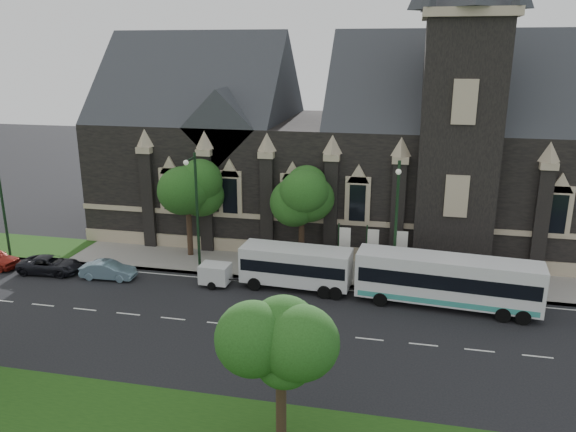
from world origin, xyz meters
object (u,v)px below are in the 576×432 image
(box_trailer, at_px, (215,274))
(tree_walk_right, at_px, (305,191))
(street_lamp_mid, at_px, (196,207))
(tree_park_east, at_px, (286,341))
(banner_flag_center, at_px, (370,247))
(car_far_black, at_px, (50,265))
(banner_flag_left, at_px, (342,245))
(tour_coach, at_px, (447,280))
(sedan, at_px, (108,270))
(banner_flag_right, at_px, (399,249))
(shuttle_bus, at_px, (296,265))
(tree_walk_left, at_px, (191,186))
(street_lamp_near, at_px, (396,219))

(box_trailer, bearing_deg, tree_walk_right, 46.40)
(street_lamp_mid, bearing_deg, tree_park_east, -58.21)
(tree_park_east, bearing_deg, banner_flag_center, 83.43)
(street_lamp_mid, distance_m, car_far_black, 11.89)
(tree_walk_right, distance_m, banner_flag_left, 4.92)
(street_lamp_mid, height_order, tour_coach, street_lamp_mid)
(street_lamp_mid, height_order, sedan, street_lamp_mid)
(tree_walk_right, distance_m, banner_flag_right, 8.05)
(banner_flag_left, bearing_deg, banner_flag_center, 0.00)
(shuttle_bus, relative_size, sedan, 1.95)
(tree_walk_left, relative_size, box_trailer, 2.60)
(tree_walk_left, relative_size, street_lamp_mid, 0.85)
(tree_walk_right, distance_m, tree_walk_left, 9.01)
(street_lamp_near, bearing_deg, banner_flag_center, 131.93)
(street_lamp_mid, bearing_deg, tree_walk_left, 116.47)
(tree_walk_right, bearing_deg, tree_walk_left, -179.94)
(tree_walk_right, height_order, banner_flag_left, tree_walk_right)
(tree_walk_right, relative_size, tour_coach, 0.67)
(tour_coach, height_order, car_far_black, tour_coach)
(street_lamp_mid, distance_m, tour_coach, 17.82)
(street_lamp_near, bearing_deg, banner_flag_right, 81.44)
(tree_walk_right, height_order, car_far_black, tree_walk_right)
(tree_walk_left, distance_m, box_trailer, 8.08)
(banner_flag_right, relative_size, box_trailer, 1.36)
(banner_flag_left, bearing_deg, tree_park_east, -90.35)
(tour_coach, bearing_deg, tree_walk_left, 169.49)
(banner_flag_right, distance_m, shuttle_bus, 7.41)
(tree_walk_right, bearing_deg, banner_flag_left, -29.10)
(sedan, bearing_deg, banner_flag_right, -82.13)
(tour_coach, bearing_deg, tree_park_east, -111.21)
(tree_park_east, relative_size, tree_walk_right, 0.81)
(street_lamp_mid, xyz_separation_m, banner_flag_center, (12.29, 1.91, -2.73))
(tree_park_east, distance_m, banner_flag_left, 18.46)
(street_lamp_mid, relative_size, sedan, 2.29)
(tour_coach, height_order, box_trailer, tour_coach)
(banner_flag_center, xyz_separation_m, sedan, (-18.35, -4.08, -1.74))
(box_trailer, bearing_deg, street_lamp_near, 9.47)
(tour_coach, bearing_deg, street_lamp_mid, 179.32)
(banner_flag_left, xyz_separation_m, shuttle_bus, (-2.82, -2.80, -0.71))
(banner_flag_left, bearing_deg, tree_walk_left, 171.98)
(shuttle_bus, bearing_deg, street_lamp_near, 11.16)
(tree_park_east, bearing_deg, tree_walk_right, 98.42)
(box_trailer, bearing_deg, sedan, -175.16)
(tour_coach, relative_size, sedan, 2.95)
(tree_park_east, xyz_separation_m, street_lamp_mid, (-10.18, 16.42, 0.49))
(street_lamp_mid, height_order, banner_flag_left, street_lamp_mid)
(tree_walk_left, distance_m, shuttle_bus, 11.07)
(sedan, height_order, car_far_black, sedan)
(street_lamp_mid, distance_m, sedan, 7.84)
(tree_park_east, bearing_deg, tree_walk_left, 120.87)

